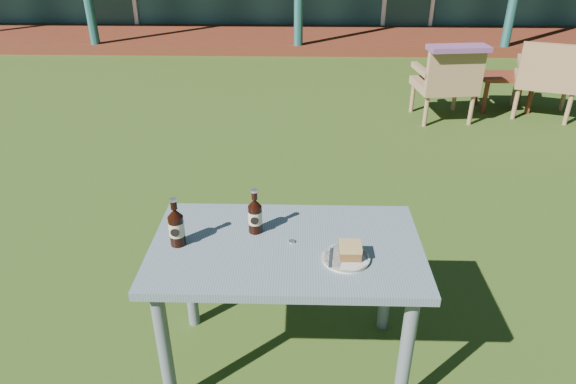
{
  "coord_description": "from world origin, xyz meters",
  "views": [
    {
      "loc": [
        0.06,
        -3.48,
        2.01
      ],
      "look_at": [
        0.0,
        -1.3,
        0.82
      ],
      "focal_mm": 32.0,
      "sensor_mm": 36.0,
      "label": 1
    }
  ],
  "objects_px": {
    "plate": "(346,258)",
    "side_table": "(506,80)",
    "armchair_right": "(547,75)",
    "cafe_table": "(286,263)",
    "cake_slice": "(350,250)",
    "cola_bottle_near": "(255,215)",
    "cola_bottle_far": "(176,226)",
    "armchair_left": "(447,80)"
  },
  "relations": [
    {
      "from": "plate",
      "to": "side_table",
      "type": "xyz_separation_m",
      "value": [
        2.13,
        4.01,
        -0.39
      ]
    },
    {
      "from": "cola_bottle_near",
      "to": "cola_bottle_far",
      "type": "height_order",
      "value": "cola_bottle_far"
    },
    {
      "from": "cafe_table",
      "to": "armchair_right",
      "type": "distance_m",
      "value": 4.54
    },
    {
      "from": "plate",
      "to": "cola_bottle_far",
      "type": "bearing_deg",
      "value": 172.53
    },
    {
      "from": "plate",
      "to": "cola_bottle_far",
      "type": "distance_m",
      "value": 0.74
    },
    {
      "from": "cola_bottle_far",
      "to": "armchair_right",
      "type": "xyz_separation_m",
      "value": [
        3.18,
        3.65,
        -0.34
      ]
    },
    {
      "from": "armchair_left",
      "to": "side_table",
      "type": "height_order",
      "value": "armchair_left"
    },
    {
      "from": "armchair_left",
      "to": "armchair_right",
      "type": "xyz_separation_m",
      "value": [
        1.1,
        0.14,
        0.02
      ]
    },
    {
      "from": "armchair_right",
      "to": "side_table",
      "type": "xyz_separation_m",
      "value": [
        -0.32,
        0.27,
        -0.13
      ]
    },
    {
      "from": "plate",
      "to": "armchair_right",
      "type": "bearing_deg",
      "value": 56.82
    },
    {
      "from": "cake_slice",
      "to": "armchair_right",
      "type": "relative_size",
      "value": 0.11
    },
    {
      "from": "cola_bottle_near",
      "to": "armchair_right",
      "type": "bearing_deg",
      "value": 51.16
    },
    {
      "from": "side_table",
      "to": "cake_slice",
      "type": "bearing_deg",
      "value": -117.74
    },
    {
      "from": "cola_bottle_far",
      "to": "armchair_left",
      "type": "xyz_separation_m",
      "value": [
        2.08,
        3.51,
        -0.36
      ]
    },
    {
      "from": "cafe_table",
      "to": "armchair_right",
      "type": "relative_size",
      "value": 1.43
    },
    {
      "from": "armchair_right",
      "to": "plate",
      "type": "bearing_deg",
      "value": -123.18
    },
    {
      "from": "side_table",
      "to": "plate",
      "type": "bearing_deg",
      "value": -117.91
    },
    {
      "from": "armchair_right",
      "to": "cola_bottle_far",
      "type": "bearing_deg",
      "value": -131.08
    },
    {
      "from": "armchair_left",
      "to": "cola_bottle_far",
      "type": "bearing_deg",
      "value": -120.67
    },
    {
      "from": "cake_slice",
      "to": "side_table",
      "type": "height_order",
      "value": "cake_slice"
    },
    {
      "from": "cola_bottle_near",
      "to": "cafe_table",
      "type": "bearing_deg",
      "value": -35.15
    },
    {
      "from": "armchair_left",
      "to": "side_table",
      "type": "bearing_deg",
      "value": 27.62
    },
    {
      "from": "cola_bottle_near",
      "to": "side_table",
      "type": "height_order",
      "value": "cola_bottle_near"
    },
    {
      "from": "plate",
      "to": "side_table",
      "type": "height_order",
      "value": "plate"
    },
    {
      "from": "cafe_table",
      "to": "cola_bottle_near",
      "type": "bearing_deg",
      "value": 144.85
    },
    {
      "from": "cola_bottle_near",
      "to": "cola_bottle_far",
      "type": "xyz_separation_m",
      "value": [
        -0.33,
        -0.11,
        0.01
      ]
    },
    {
      "from": "cake_slice",
      "to": "cola_bottle_near",
      "type": "xyz_separation_m",
      "value": [
        -0.42,
        0.2,
        0.04
      ]
    },
    {
      "from": "cola_bottle_near",
      "to": "side_table",
      "type": "relative_size",
      "value": 0.36
    },
    {
      "from": "cafe_table",
      "to": "side_table",
      "type": "relative_size",
      "value": 2.0
    },
    {
      "from": "cola_bottle_far",
      "to": "side_table",
      "type": "xyz_separation_m",
      "value": [
        2.86,
        3.92,
        -0.47
      ]
    },
    {
      "from": "cake_slice",
      "to": "armchair_left",
      "type": "relative_size",
      "value": 0.12
    },
    {
      "from": "plate",
      "to": "armchair_right",
      "type": "xyz_separation_m",
      "value": [
        2.45,
        3.75,
        -0.26
      ]
    },
    {
      "from": "cafe_table",
      "to": "cola_bottle_near",
      "type": "relative_size",
      "value": 5.54
    },
    {
      "from": "side_table",
      "to": "armchair_right",
      "type": "bearing_deg",
      "value": -39.34
    },
    {
      "from": "cake_slice",
      "to": "cola_bottle_near",
      "type": "relative_size",
      "value": 0.42
    },
    {
      "from": "cake_slice",
      "to": "armchair_right",
      "type": "xyz_separation_m",
      "value": [
        2.43,
        3.74,
        -0.29
      ]
    },
    {
      "from": "plate",
      "to": "armchair_right",
      "type": "distance_m",
      "value": 4.48
    },
    {
      "from": "cola_bottle_far",
      "to": "armchair_right",
      "type": "bearing_deg",
      "value": 48.92
    },
    {
      "from": "cafe_table",
      "to": "cola_bottle_near",
      "type": "xyz_separation_m",
      "value": [
        -0.14,
        0.1,
        0.19
      ]
    },
    {
      "from": "cafe_table",
      "to": "cola_bottle_near",
      "type": "distance_m",
      "value": 0.26
    },
    {
      "from": "armchair_left",
      "to": "side_table",
      "type": "xyz_separation_m",
      "value": [
        0.77,
        0.41,
        -0.11
      ]
    },
    {
      "from": "cola_bottle_far",
      "to": "armchair_left",
      "type": "bearing_deg",
      "value": 59.33
    }
  ]
}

